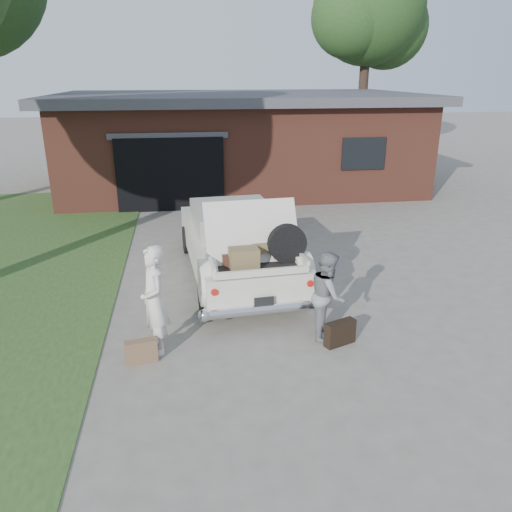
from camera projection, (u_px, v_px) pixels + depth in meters
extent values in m
plane|color=gray|center=(261.00, 332.00, 8.13)|extent=(90.00, 90.00, 0.00)
cube|color=brown|center=(240.00, 144.00, 18.43)|extent=(12.00, 7.00, 3.00)
cube|color=#4C4C51|center=(239.00, 97.00, 17.86)|extent=(12.80, 7.80, 0.30)
cube|color=black|center=(171.00, 174.00, 15.02)|extent=(3.20, 0.30, 2.20)
cube|color=#4C4C51|center=(168.00, 136.00, 14.56)|extent=(3.50, 0.12, 0.18)
cube|color=black|center=(363.00, 154.00, 15.61)|extent=(1.40, 0.08, 1.00)
cylinder|color=#38281E|center=(362.00, 101.00, 23.76)|extent=(0.44, 0.44, 5.40)
sphere|color=#2D4D1F|center=(369.00, 7.00, 22.36)|extent=(5.01, 5.01, 5.01)
sphere|color=#2D4D1F|center=(387.00, 27.00, 23.25)|extent=(3.76, 3.76, 3.76)
sphere|color=#2D4D1F|center=(351.00, 17.00, 21.81)|extent=(3.51, 3.51, 3.51)
cube|color=silver|center=(236.00, 248.00, 10.21)|extent=(2.17, 4.91, 0.62)
cube|color=#ABA696|center=(233.00, 218.00, 10.28)|extent=(1.72, 2.03, 0.50)
cube|color=black|center=(226.00, 208.00, 11.12)|extent=(1.49, 0.19, 0.42)
cube|color=black|center=(242.00, 232.00, 9.45)|extent=(1.49, 0.19, 0.42)
cylinder|color=black|center=(205.00, 297.00, 8.64)|extent=(0.26, 0.65, 0.63)
cylinder|color=black|center=(299.00, 289.00, 8.99)|extent=(0.26, 0.65, 0.63)
cylinder|color=black|center=(188.00, 240.00, 11.62)|extent=(0.26, 0.65, 0.63)
cylinder|color=black|center=(258.00, 235.00, 11.97)|extent=(0.26, 0.65, 0.63)
cylinder|color=silver|center=(264.00, 309.00, 8.04)|extent=(1.97, 0.32, 0.17)
cylinder|color=#A5140F|center=(214.00, 291.00, 7.82)|extent=(0.12, 0.10, 0.11)
cylinder|color=#A5140F|center=(310.00, 283.00, 8.14)|extent=(0.12, 0.10, 0.11)
cube|color=black|center=(264.00, 302.00, 7.98)|extent=(0.33, 0.04, 0.16)
cube|color=black|center=(255.00, 264.00, 8.42)|extent=(1.56, 1.16, 0.04)
cube|color=silver|center=(210.00, 263.00, 8.23)|extent=(0.14, 1.06, 0.17)
cube|color=silver|center=(299.00, 256.00, 8.55)|extent=(0.14, 1.06, 0.17)
cube|color=silver|center=(263.00, 273.00, 7.92)|extent=(1.53, 0.17, 0.11)
cube|color=silver|center=(252.00, 231.00, 8.49)|extent=(1.65, 0.68, 0.98)
cube|color=#4F2C21|center=(238.00, 258.00, 8.40)|extent=(0.58, 0.40, 0.18)
cube|color=olive|center=(244.00, 258.00, 8.19)|extent=(0.50, 0.35, 0.33)
cube|color=black|center=(257.00, 252.00, 8.69)|extent=(0.60, 0.42, 0.18)
cube|color=olive|center=(263.00, 247.00, 8.49)|extent=(0.40, 0.27, 0.13)
cylinder|color=black|center=(287.00, 243.00, 8.37)|extent=(0.67, 0.20, 0.66)
imported|color=silver|center=(154.00, 300.00, 7.30)|extent=(0.56, 0.70, 1.67)
imported|color=gray|center=(328.00, 295.00, 7.80)|extent=(0.67, 0.78, 1.41)
cube|color=brown|center=(141.00, 351.00, 7.22)|extent=(0.48, 0.23, 0.35)
cube|color=black|center=(340.00, 333.00, 7.69)|extent=(0.53, 0.34, 0.39)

